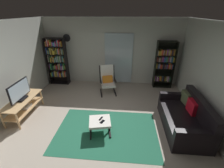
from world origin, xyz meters
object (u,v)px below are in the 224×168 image
(bookshelf_near_tv, at_px, (57,60))
(lounge_armchair, at_px, (108,79))
(tv_stand, at_px, (24,105))
(leather_sofa, at_px, (185,118))
(television, at_px, (20,92))
(bookshelf_near_sofa, at_px, (164,65))
(wall_clock, at_px, (67,38))
(tv_remote, at_px, (101,118))
(cell_phone, at_px, (102,122))
(ottoman, at_px, (100,123))

(bookshelf_near_tv, xyz_separation_m, lounge_armchair, (2.10, -0.60, -0.47))
(tv_stand, relative_size, bookshelf_near_tv, 0.70)
(tv_stand, relative_size, leather_sofa, 0.75)
(television, bearing_deg, bookshelf_near_sofa, 27.76)
(bookshelf_near_tv, distance_m, lounge_armchair, 2.24)
(wall_clock, bearing_deg, bookshelf_near_tv, -153.40)
(lounge_armchair, bearing_deg, tv_remote, -87.86)
(tv_stand, distance_m, wall_clock, 2.94)
(bookshelf_near_tv, bearing_deg, cell_phone, -51.65)
(bookshelf_near_tv, distance_m, wall_clock, 0.97)
(bookshelf_near_sofa, distance_m, lounge_armchair, 2.27)
(leather_sofa, distance_m, cell_phone, 2.15)
(lounge_armchair, relative_size, wall_clock, 3.53)
(leather_sofa, relative_size, lounge_armchair, 1.71)
(bookshelf_near_sofa, relative_size, cell_phone, 12.99)
(bookshelf_near_sofa, distance_m, ottoman, 3.57)
(bookshelf_near_tv, distance_m, ottoman, 3.59)
(tv_remote, height_order, wall_clock, wall_clock)
(bookshelf_near_sofa, height_order, wall_clock, wall_clock)
(bookshelf_near_tv, distance_m, leather_sofa, 5.00)
(cell_phone, bearing_deg, tv_stand, -166.85)
(lounge_armchair, distance_m, wall_clock, 2.28)
(leather_sofa, bearing_deg, television, 178.19)
(lounge_armchair, relative_size, ottoman, 1.69)
(cell_phone, bearing_deg, television, -166.83)
(television, distance_m, wall_clock, 2.75)
(wall_clock, bearing_deg, tv_stand, -103.30)
(leather_sofa, bearing_deg, bookshelf_near_sofa, 92.37)
(tv_stand, relative_size, wall_clock, 4.53)
(bookshelf_near_sofa, xyz_separation_m, tv_remote, (-2.05, -2.76, -0.54))
(lounge_armchair, height_order, ottoman, lounge_armchair)
(ottoman, distance_m, cell_phone, 0.11)
(cell_phone, xyz_separation_m, wall_clock, (-1.80, 3.03, 1.47))
(bookshelf_near_tv, height_order, leather_sofa, bookshelf_near_tv)
(tv_stand, bearing_deg, lounge_armchair, 36.12)
(tv_stand, height_order, cell_phone, tv_stand)
(ottoman, xyz_separation_m, tv_remote, (0.02, 0.07, 0.08))
(leather_sofa, bearing_deg, tv_remote, -171.76)
(bookshelf_near_tv, relative_size, tv_remote, 13.02)
(tv_remote, bearing_deg, wall_clock, 143.21)
(bookshelf_near_sofa, xyz_separation_m, leather_sofa, (0.10, -2.45, -0.61))
(television, distance_m, cell_phone, 2.48)
(lounge_armchair, distance_m, tv_remote, 2.11)
(bookshelf_near_tv, xyz_separation_m, ottoman, (2.16, -2.78, -0.70))
(bookshelf_near_tv, height_order, wall_clock, wall_clock)
(tv_remote, distance_m, cell_phone, 0.12)
(television, height_order, ottoman, television)
(tv_stand, xyz_separation_m, television, (0.00, -0.00, 0.43))
(leather_sofa, height_order, ottoman, leather_sofa)
(wall_clock, bearing_deg, lounge_armchair, -26.04)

